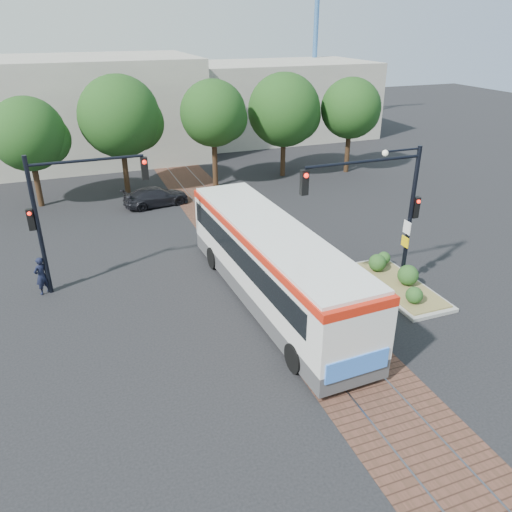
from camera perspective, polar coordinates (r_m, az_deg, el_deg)
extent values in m
plane|color=black|center=(21.42, 3.78, -4.62)|extent=(120.00, 120.00, 0.00)
cube|color=brown|center=(24.68, -0.02, -0.25)|extent=(3.60, 40.00, 0.01)
cube|color=slate|center=(24.45, -1.66, -0.51)|extent=(0.06, 40.00, 0.01)
cube|color=slate|center=(24.92, 1.60, 0.03)|extent=(0.06, 40.00, 0.01)
cylinder|color=#382314|center=(34.15, -23.70, 7.55)|extent=(0.36, 0.36, 2.86)
sphere|color=#123611|center=(33.44, -24.64, 12.55)|extent=(4.40, 4.40, 4.40)
cylinder|color=#382314|center=(34.98, -14.69, 9.49)|extent=(0.36, 0.36, 3.12)
sphere|color=#123611|center=(34.23, -15.35, 15.14)|extent=(5.20, 5.20, 5.20)
cylinder|color=#382314|center=(35.28, -4.72, 10.58)|extent=(0.36, 0.36, 3.39)
sphere|color=#123611|center=(34.57, -4.92, 15.95)|extent=(4.40, 4.40, 4.40)
cylinder|color=#382314|center=(37.89, 3.10, 11.27)|extent=(0.36, 0.36, 2.86)
sphere|color=#123611|center=(37.20, 3.22, 16.32)|extent=(5.20, 5.20, 5.20)
cylinder|color=#382314|center=(39.42, 10.40, 11.65)|extent=(0.36, 0.36, 3.12)
sphere|color=#123611|center=(38.79, 10.78, 16.26)|extent=(4.40, 4.40, 4.40)
cube|color=#ADA899|center=(45.29, -21.46, 15.29)|extent=(22.00, 12.00, 8.00)
cube|color=#ADA899|center=(51.34, 2.35, 17.40)|extent=(18.00, 10.00, 7.00)
cylinder|color=#3F72B2|center=(57.02, 6.82, 23.62)|extent=(0.50, 0.50, 18.00)
cube|color=#414143|center=(20.76, 1.80, -3.83)|extent=(3.15, 12.51, 0.72)
cube|color=white|center=(20.13, 1.86, -0.49)|extent=(3.17, 12.51, 1.96)
cube|color=black|center=(20.25, 1.50, 0.65)|extent=(3.18, 11.27, 0.93)
cube|color=red|center=(19.66, 1.90, 2.49)|extent=(3.22, 12.51, 0.31)
cube|color=white|center=(19.58, 1.91, 3.04)|extent=(3.07, 12.09, 0.14)
cube|color=black|center=(15.40, 11.55, -8.18)|extent=(1.66, 0.20, 0.93)
cube|color=#3774DF|center=(16.00, 11.51, -12.19)|extent=(2.27, 0.17, 0.72)
cube|color=orange|center=(20.17, 6.54, -2.59)|extent=(0.28, 4.65, 1.14)
cylinder|color=black|center=(17.01, 4.56, -11.50)|extent=(0.41, 1.05, 1.03)
cylinder|color=black|center=(18.07, 11.35, -9.51)|extent=(0.41, 1.05, 1.03)
cylinder|color=black|center=(23.63, -4.85, -0.20)|extent=(0.41, 1.05, 1.03)
cylinder|color=black|center=(24.40, 0.43, 0.76)|extent=(0.41, 1.05, 1.03)
cube|color=gray|center=(22.87, 15.89, -3.33)|extent=(2.20, 5.20, 0.15)
cube|color=olive|center=(22.82, 15.93, -3.08)|extent=(1.90, 4.80, 0.08)
sphere|color=#1E4719|center=(21.33, 17.64, -4.25)|extent=(0.70, 0.70, 0.70)
sphere|color=#1E4719|center=(22.63, 16.98, -2.07)|extent=(0.90, 0.90, 0.90)
sphere|color=#1E4719|center=(23.51, 13.70, -0.72)|extent=(0.80, 0.80, 0.80)
sphere|color=#1E4719|center=(24.29, 14.41, -0.18)|extent=(0.60, 0.60, 0.60)
cylinder|color=black|center=(21.91, 17.20, 4.27)|extent=(0.18, 0.18, 6.00)
cylinder|color=black|center=(19.73, 12.27, 10.50)|extent=(5.00, 0.12, 0.12)
cube|color=black|center=(18.68, 5.55, 8.37)|extent=(0.28, 0.22, 0.95)
sphere|color=#FF190C|center=(18.47, 5.78, 9.13)|extent=(0.18, 0.18, 0.18)
cube|color=black|center=(21.91, 17.80, 5.30)|extent=(0.26, 0.20, 0.90)
sphere|color=#FF190C|center=(21.72, 18.11, 5.93)|extent=(0.16, 0.16, 0.16)
cube|color=white|center=(21.86, 16.88, 3.13)|extent=(0.04, 0.45, 0.55)
cube|color=yellow|center=(22.10, 16.66, 1.57)|extent=(0.04, 0.45, 0.45)
cylinder|color=black|center=(20.61, 16.44, 11.55)|extent=(1.60, 0.08, 0.08)
sphere|color=silver|center=(20.16, 14.55, 11.32)|extent=(0.24, 0.24, 0.24)
cylinder|color=black|center=(22.24, -23.60, 2.95)|extent=(0.18, 0.18, 6.00)
cylinder|color=black|center=(21.42, -18.79, 10.31)|extent=(4.50, 0.12, 0.12)
cube|color=black|center=(21.74, -12.62, 9.75)|extent=(0.28, 0.22, 0.95)
sphere|color=#FF190C|center=(21.53, -12.64, 10.42)|extent=(0.18, 0.18, 0.18)
cube|color=black|center=(22.12, -24.34, 3.81)|extent=(0.26, 0.20, 0.90)
sphere|color=#FF190C|center=(21.90, -24.49, 4.42)|extent=(0.16, 0.16, 0.16)
imported|color=black|center=(23.09, -23.31, -2.08)|extent=(0.74, 0.69, 1.71)
imported|color=black|center=(32.27, -11.36, 6.69)|extent=(4.27, 2.26, 1.18)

